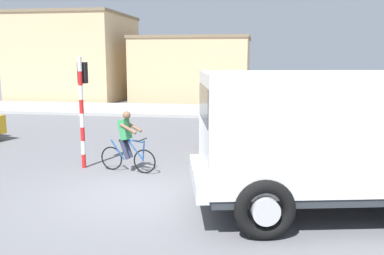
{
  "coord_description": "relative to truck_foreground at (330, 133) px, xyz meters",
  "views": [
    {
      "loc": [
        2.88,
        -9.16,
        3.21
      ],
      "look_at": [
        1.03,
        2.5,
        1.2
      ],
      "focal_mm": 39.12,
      "sensor_mm": 36.0,
      "label": 1
    }
  ],
  "objects": [
    {
      "name": "traffic_light_pole",
      "position": [
        -6.43,
        2.62,
        0.4
      ],
      "size": [
        0.24,
        0.43,
        3.2
      ],
      "color": "red",
      "rests_on": "ground"
    },
    {
      "name": "truck_foreground",
      "position": [
        0.0,
        0.0,
        0.0
      ],
      "size": [
        5.81,
        3.64,
        2.9
      ],
      "color": "white",
      "rests_on": "ground"
    },
    {
      "name": "building_mid_block",
      "position": [
        -6.36,
        22.84,
        0.67
      ],
      "size": [
        8.45,
        6.96,
        4.66
      ],
      "color": "#D1B284",
      "rests_on": "ground"
    },
    {
      "name": "ground_plane",
      "position": [
        -4.33,
        0.48,
        -1.67
      ],
      "size": [
        120.0,
        120.0,
        0.0
      ],
      "primitive_type": "plane",
      "color": "slate"
    },
    {
      "name": "sidewalk_far",
      "position": [
        -4.33,
        15.39,
        -1.59
      ],
      "size": [
        80.0,
        5.0,
        0.16
      ],
      "primitive_type": "cube",
      "color": "#ADADA8",
      "rests_on": "ground"
    },
    {
      "name": "pedestrian_near_kerb",
      "position": [
        -3.21,
        11.2,
        -0.82
      ],
      "size": [
        0.34,
        0.22,
        1.62
      ],
      "color": "#2D334C",
      "rests_on": "ground"
    },
    {
      "name": "car_red_near",
      "position": [
        -1.29,
        5.8,
        -0.85
      ],
      "size": [
        4.3,
        2.65,
        1.6
      ],
      "color": "gold",
      "rests_on": "ground"
    },
    {
      "name": "building_corner_left",
      "position": [
        -15.46,
        22.31,
        1.53
      ],
      "size": [
        7.93,
        8.15,
        6.39
      ],
      "color": "#D1B284",
      "rests_on": "ground"
    },
    {
      "name": "cyclist",
      "position": [
        -5.04,
        2.34,
        -0.8
      ],
      "size": [
        1.7,
        0.57,
        1.72
      ],
      "color": "black",
      "rests_on": "ground"
    }
  ]
}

